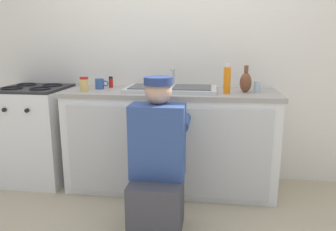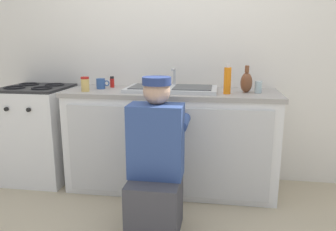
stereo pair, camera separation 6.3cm
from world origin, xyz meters
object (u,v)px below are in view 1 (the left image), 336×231
Objects in this scene: condiment_jar at (84,84)px; vase_decorative at (246,82)px; plumber_person at (157,169)px; coffee_mug at (100,84)px; soap_bottle_orange at (227,80)px; stove_range at (37,134)px; water_glass at (257,87)px; sink_double_basin at (171,88)px; spice_bottle_red at (111,82)px.

vase_decorative is at bearing 6.33° from condiment_jar.
vase_decorative is at bearing 47.77° from plumber_person.
coffee_mug is 1.15m from soap_bottle_orange.
coffee_mug is 1.31m from vase_decorative.
vase_decorative is at bearing -0.24° from stove_range.
water_glass is 1.49m from condiment_jar.
sink_double_basin is 0.51m from soap_bottle_orange.
sink_double_basin is 6.25× the size of condiment_jar.
soap_bottle_orange is at bearing -161.52° from water_glass.
vase_decorative is at bearing -0.90° from sink_double_basin.
soap_bottle_orange is (-0.16, -0.10, 0.02)m from vase_decorative.
soap_bottle_orange is (-0.26, -0.09, 0.06)m from water_glass.
plumber_person reaches higher than condiment_jar.
sink_double_basin is at bearing -11.37° from spice_bottle_red.
spice_bottle_red is 0.46× the size of vase_decorative.
stove_range is 0.85× the size of plumber_person.
vase_decorative is 1.39m from condiment_jar.
coffee_mug is (-1.41, 0.04, -0.00)m from water_glass.
water_glass is at bearing -5.98° from spice_bottle_red.
stove_range is 3.74× the size of soap_bottle_orange.
vase_decorative is 0.92× the size of soap_bottle_orange.
soap_bottle_orange is (0.48, -0.11, 0.09)m from sink_double_basin.
spice_bottle_red is (0.72, 0.12, 0.50)m from stove_range.
water_glass is 0.11m from vase_decorative.
soap_bottle_orange is (1.07, -0.23, 0.06)m from spice_bottle_red.
sink_double_basin is at bearing 89.58° from plumber_person.
coffee_mug is (-0.07, -0.10, -0.00)m from spice_bottle_red.
coffee_mug is at bearing 178.42° from water_glass.
water_glass is at bearing 5.48° from condiment_jar.
spice_bottle_red is at bearing 53.98° from coffee_mug.
water_glass is 0.78× the size of condiment_jar.
sink_double_basin reaches higher than water_glass.
water_glass is at bearing 18.48° from soap_bottle_orange.
condiment_jar reaches higher than spice_bottle_red.
condiment_jar is (-1.49, -0.14, 0.01)m from water_glass.
coffee_mug is at bearing 173.70° from soap_bottle_orange.
condiment_jar is (-0.08, -0.18, 0.02)m from coffee_mug.
plumber_person reaches higher than stove_range.
plumber_person is at bearing -29.10° from stove_range.
sink_double_basin is 7.62× the size of spice_bottle_red.
vase_decorative is (1.24, -0.13, 0.04)m from spice_bottle_red.
soap_bottle_orange is at bearing 2.57° from condiment_jar.
spice_bottle_red reaches higher than stove_range.
coffee_mug is 0.98× the size of condiment_jar.
condiment_jar is at bearing -15.80° from stove_range.
condiment_jar reaches higher than stove_range.
water_glass is 0.40× the size of soap_bottle_orange.
stove_range is 1.88m from soap_bottle_orange.
sink_double_basin is 0.65m from vase_decorative.
condiment_jar is at bearing -113.07° from coffee_mug.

